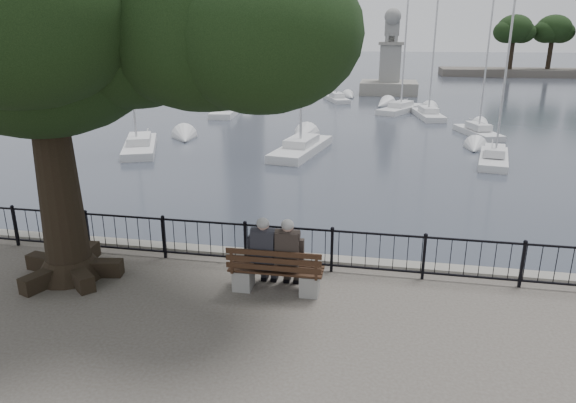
% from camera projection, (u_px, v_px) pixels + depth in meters
% --- Properties ---
extents(harbor, '(260.00, 260.00, 1.20)m').
position_uv_depth(harbor, '(292.00, 278.00, 12.42)').
color(harbor, slate).
rests_on(harbor, ground).
extents(railing, '(22.06, 0.06, 1.00)m').
position_uv_depth(railing, '(288.00, 245.00, 11.63)').
color(railing, black).
rests_on(railing, ground).
extents(bench, '(1.96, 0.61, 1.03)m').
position_uv_depth(bench, '(276.00, 276.00, 10.59)').
color(bench, gray).
rests_on(bench, ground).
extents(person_left, '(0.48, 0.81, 1.63)m').
position_uv_depth(person_left, '(265.00, 255.00, 10.62)').
color(person_left, black).
rests_on(person_left, ground).
extents(person_right, '(0.48, 0.81, 1.63)m').
position_uv_depth(person_right, '(289.00, 257.00, 10.53)').
color(person_right, black).
rests_on(person_right, ground).
extents(tree, '(10.25, 7.16, 8.37)m').
position_uv_depth(tree, '(75.00, 12.00, 9.70)').
color(tree, black).
rests_on(tree, ground).
extents(lion_monument, '(6.01, 6.01, 8.86)m').
position_uv_depth(lion_monument, '(390.00, 73.00, 55.35)').
color(lion_monument, slate).
rests_on(lion_monument, ground).
extents(sailboat_a, '(3.76, 5.97, 10.77)m').
position_uv_depth(sailboat_a, '(140.00, 145.00, 28.40)').
color(sailboat_a, silver).
rests_on(sailboat_a, ground).
extents(sailboat_b, '(2.69, 6.40, 12.78)m').
position_uv_depth(sailboat_b, '(302.00, 147.00, 27.76)').
color(sailboat_b, silver).
rests_on(sailboat_b, ground).
extents(sailboat_c, '(2.16, 4.88, 8.77)m').
position_uv_depth(sailboat_c, '(494.00, 157.00, 25.66)').
color(sailboat_c, silver).
rests_on(sailboat_c, ground).
extents(sailboat_d, '(2.65, 4.86, 8.24)m').
position_uv_depth(sailboat_d, '(478.00, 131.00, 32.61)').
color(sailboat_d, silver).
rests_on(sailboat_d, ground).
extents(sailboat_e, '(2.39, 6.29, 14.82)m').
position_uv_depth(sailboat_e, '(226.00, 109.00, 41.30)').
color(sailboat_e, silver).
rests_on(sailboat_e, ground).
extents(sailboat_f, '(4.03, 6.14, 11.19)m').
position_uv_depth(sailboat_f, '(401.00, 108.00, 42.63)').
color(sailboat_f, silver).
rests_on(sailboat_f, ground).
extents(sailboat_g, '(2.39, 5.71, 10.96)m').
position_uv_depth(sailboat_g, '(428.00, 113.00, 39.70)').
color(sailboat_g, silver).
rests_on(sailboat_g, ground).
extents(sailboat_h, '(3.14, 5.22, 12.34)m').
position_uv_depth(sailboat_h, '(337.00, 97.00, 49.60)').
color(sailboat_h, silver).
rests_on(sailboat_h, ground).
extents(far_shore, '(30.00, 8.60, 9.18)m').
position_uv_depth(far_shore, '(548.00, 50.00, 78.11)').
color(far_shore, '#4B453D').
rests_on(far_shore, ground).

